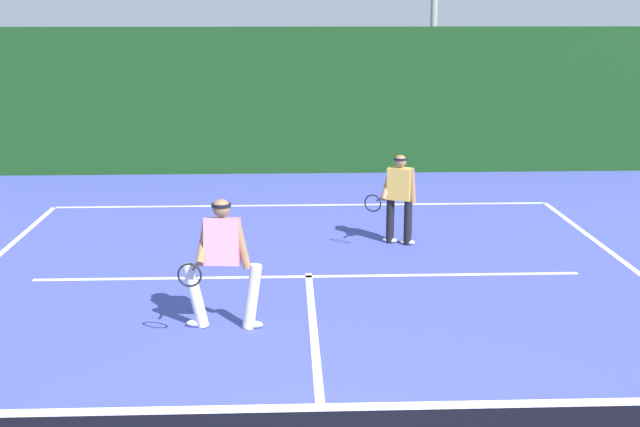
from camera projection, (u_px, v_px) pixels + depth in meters
name	position (u px, v px, depth m)	size (l,w,h in m)	color
court_line_baseline_far	(302.00, 205.00, 17.14)	(9.99, 0.10, 0.01)	white
court_line_service	(309.00, 276.00, 12.58)	(8.15, 0.10, 0.01)	white
court_line_centre	(316.00, 359.00, 9.62)	(0.10, 6.40, 0.01)	white
player_near	(222.00, 258.00, 10.36)	(1.01, 0.90, 1.66)	silver
player_far	(399.00, 196.00, 14.14)	(0.92, 0.81, 1.53)	black
tennis_ball	(205.00, 250.00, 13.86)	(0.07, 0.07, 0.07)	#D1E033
back_fence_windscreen	(299.00, 101.00, 20.10)	(19.30, 0.12, 3.48)	#163E16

